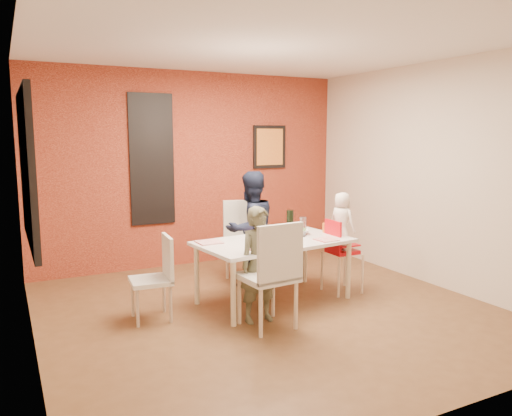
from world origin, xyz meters
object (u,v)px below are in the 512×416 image
chair_left (158,273)px  wine_bottle (290,223)px  high_chair (340,249)px  child_far (251,229)px  toddler (342,221)px  chair_far (243,236)px  child_near (260,265)px  chair_near (273,270)px  paper_towel_roll (260,231)px  dining_table (274,246)px

chair_left → wine_bottle: wine_bottle is taller
high_chair → child_far: size_ratio=0.62×
toddler → chair_left: bearing=70.0°
chair_far → toddler: bearing=-37.1°
wine_bottle → child_near: bearing=-139.9°
toddler → chair_far: bearing=23.0°
chair_left → wine_bottle: size_ratio=2.80×
chair_near → child_near: bearing=-92.9°
chair_near → toddler: 1.45m
high_chair → child_near: size_ratio=0.75×
high_chair → wine_bottle: bearing=71.7°
paper_towel_roll → chair_near: bearing=-107.6°
chair_left → paper_towel_roll: bearing=88.2°
wine_bottle → chair_near: bearing=-129.3°
dining_table → toddler: size_ratio=2.61×
child_near → child_far: 1.21m
child_near → chair_near: bearing=-87.4°
chair_far → child_near: (-0.48, -1.36, 0.01)m
chair_left → chair_far: bearing=126.9°
dining_table → child_near: child_near is taller
chair_far → child_far: 0.28m
child_far → paper_towel_roll: size_ratio=5.27×
chair_far → child_far: child_far is taller
chair_left → high_chair: 2.12m
chair_near → toddler: (1.27, 0.65, 0.26)m
dining_table → chair_far: chair_far is taller
dining_table → chair_near: size_ratio=1.69×
toddler → wine_bottle: 0.61m
dining_table → high_chair: 0.85m
wine_bottle → chair_far: bearing=105.5°
dining_table → chair_near: bearing=-119.9°
high_chair → child_near: child_near is taller
child_near → paper_towel_roll: size_ratio=4.32×
chair_far → child_near: bearing=-96.0°
chair_near → chair_left: bearing=-46.0°
child_near → child_far: size_ratio=0.82×
high_chair → toddler: size_ratio=1.29×
child_near → child_far: child_far is taller
child_far → toddler: 1.10m
child_far → paper_towel_roll: (-0.24, -0.72, 0.12)m
dining_table → child_near: size_ratio=1.52×
paper_towel_roll → dining_table: bearing=18.4°
chair_far → child_near: child_near is taller
child_far → high_chair: bearing=126.9°
chair_near → child_near: 0.25m
chair_far → wine_bottle: (0.22, -0.78, 0.28)m
child_near → wine_bottle: child_near is taller
chair_near → paper_towel_roll: size_ratio=3.90×
chair_left → child_far: (1.32, 0.59, 0.23)m
chair_near → child_far: bearing=-112.7°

